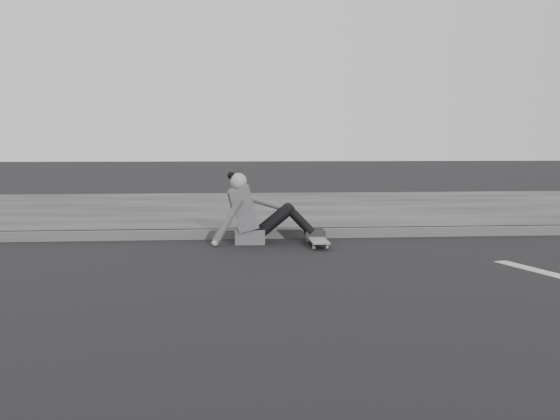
{
  "coord_description": "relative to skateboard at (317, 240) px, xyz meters",
  "views": [
    {
      "loc": [
        -0.62,
        -5.38,
        1.2
      ],
      "look_at": [
        -0.07,
        1.28,
        0.5
      ],
      "focal_mm": 40.0,
      "sensor_mm": 36.0,
      "label": 1
    }
  ],
  "objects": [
    {
      "name": "ground",
      "position": [
        -0.43,
        -1.93,
        -0.07
      ],
      "size": [
        80.0,
        80.0,
        0.0
      ],
      "primitive_type": "plane",
      "color": "black",
      "rests_on": "ground"
    },
    {
      "name": "curb",
      "position": [
        -0.43,
        0.65,
        -0.01
      ],
      "size": [
        24.0,
        0.16,
        0.12
      ],
      "primitive_type": "cube",
      "color": "#515151",
      "rests_on": "ground"
    },
    {
      "name": "sidewalk",
      "position": [
        -0.43,
        3.67,
        -0.01
      ],
      "size": [
        24.0,
        6.0,
        0.12
      ],
      "primitive_type": "cube",
      "color": "#3C3C3C",
      "rests_on": "ground"
    },
    {
      "name": "skateboard",
      "position": [
        0.0,
        0.0,
        0.0
      ],
      "size": [
        0.2,
        0.78,
        0.09
      ],
      "color": "#9E9D98",
      "rests_on": "ground"
    },
    {
      "name": "seated_woman",
      "position": [
        -0.73,
        0.25,
        0.29
      ],
      "size": [
        1.38,
        0.46,
        0.88
      ],
      "color": "#535355",
      "rests_on": "ground"
    }
  ]
}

